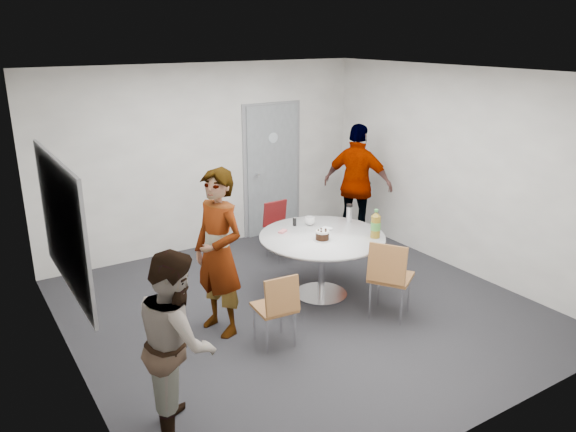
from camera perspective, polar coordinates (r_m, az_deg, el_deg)
floor at (r=6.69m, az=1.30°, el=-9.40°), size 5.00×5.00×0.00m
ceiling at (r=5.95m, az=1.49°, el=14.33°), size 5.00×5.00×0.00m
wall_back at (r=8.31m, az=-8.27°, el=5.85°), size 5.00×0.00×5.00m
wall_left at (r=5.29m, az=-21.78°, el=-2.48°), size 0.00×5.00×5.00m
wall_right at (r=7.81m, az=16.88°, el=4.46°), size 0.00×5.00×5.00m
wall_front at (r=4.46m, az=19.64°, el=-6.05°), size 5.00×0.00×5.00m
door at (r=8.86m, az=-1.63°, el=4.66°), size 1.02×0.17×2.12m
whiteboard at (r=5.45m, az=-21.92°, el=-0.79°), size 0.04×1.90×1.25m
table at (r=6.77m, az=3.79°, el=-2.75°), size 1.51×1.51×1.13m
chair_near_left at (r=5.73m, az=-1.05°, el=-8.91°), size 0.42×0.45×0.81m
chair_near_right at (r=6.33m, az=10.24°, el=-5.67°), size 0.64×0.63×0.93m
chair_far at (r=8.00m, az=-0.94°, el=-0.84°), size 0.40×0.43×0.81m
person_main at (r=5.92m, az=-7.07°, el=-3.75°), size 0.59×0.75×1.80m
person_left at (r=4.64m, az=-11.19°, el=-12.35°), size 0.74×0.87×1.54m
person_right at (r=8.51m, az=7.08°, el=3.18°), size 0.94×1.15×1.83m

